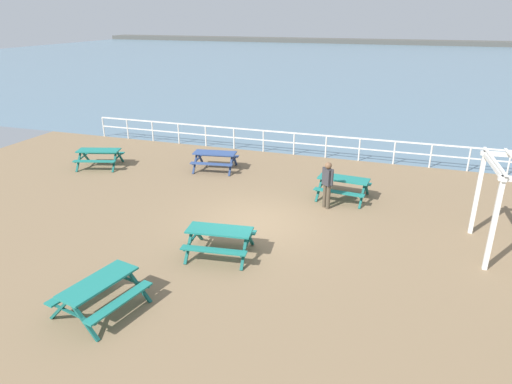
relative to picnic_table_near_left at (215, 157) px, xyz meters
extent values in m
cube|color=#846B4C|center=(3.43, -4.48, -0.68)|extent=(30.00, 24.00, 0.20)
cube|color=slate|center=(3.43, 48.27, -0.58)|extent=(142.00, 90.00, 0.01)
cube|color=#4C4C47|center=(3.43, 91.27, -0.58)|extent=(142.00, 6.00, 1.80)
cube|color=white|center=(3.43, 3.27, 0.47)|extent=(23.00, 0.06, 0.06)
cube|color=white|center=(3.43, 3.27, -0.01)|extent=(23.00, 0.05, 0.05)
cylinder|color=white|center=(-8.07, 3.27, -0.06)|extent=(0.07, 0.07, 1.05)
cylinder|color=white|center=(-6.54, 3.27, -0.06)|extent=(0.07, 0.07, 1.05)
cylinder|color=white|center=(-5.00, 3.27, -0.06)|extent=(0.07, 0.07, 1.05)
cylinder|color=white|center=(-3.47, 3.27, -0.06)|extent=(0.07, 0.07, 1.05)
cylinder|color=white|center=(-1.94, 3.27, -0.06)|extent=(0.07, 0.07, 1.05)
cylinder|color=white|center=(-0.40, 3.27, -0.06)|extent=(0.07, 0.07, 1.05)
cylinder|color=white|center=(1.13, 3.27, -0.06)|extent=(0.07, 0.07, 1.05)
cylinder|color=white|center=(2.66, 3.27, -0.06)|extent=(0.07, 0.07, 1.05)
cylinder|color=white|center=(4.20, 3.27, -0.06)|extent=(0.07, 0.07, 1.05)
cylinder|color=white|center=(5.73, 3.27, -0.06)|extent=(0.07, 0.07, 1.05)
cylinder|color=white|center=(7.26, 3.27, -0.06)|extent=(0.07, 0.07, 1.05)
cylinder|color=white|center=(8.80, 3.27, -0.06)|extent=(0.07, 0.07, 1.05)
cylinder|color=white|center=(10.33, 3.27, -0.06)|extent=(0.07, 0.07, 1.05)
cylinder|color=white|center=(11.86, 3.27, -0.06)|extent=(0.07, 0.07, 1.05)
cube|color=#334C84|center=(0.00, 0.00, 0.17)|extent=(1.89, 0.97, 0.05)
cube|color=#334C84|center=(-0.10, 0.61, -0.13)|extent=(1.82, 0.53, 0.04)
cube|color=#334C84|center=(0.10, -0.61, -0.13)|extent=(1.82, 0.53, 0.04)
cube|color=navy|center=(0.71, 0.49, -0.21)|extent=(0.20, 0.80, 0.79)
cube|color=navy|center=(0.83, -0.25, -0.21)|extent=(0.20, 0.80, 0.79)
cube|color=navy|center=(0.77, 0.12, -0.16)|extent=(0.29, 1.49, 0.04)
cube|color=navy|center=(-0.83, 0.25, -0.21)|extent=(0.20, 0.80, 0.79)
cube|color=navy|center=(-0.71, -0.49, -0.21)|extent=(0.20, 0.80, 0.79)
cube|color=navy|center=(-0.77, -0.12, -0.16)|extent=(0.29, 1.49, 0.04)
cube|color=#1E7A70|center=(3.10, -6.77, 0.17)|extent=(1.87, 0.92, 0.05)
cube|color=#1E7A70|center=(3.02, -6.15, -0.13)|extent=(1.82, 0.49, 0.04)
cube|color=#1E7A70|center=(3.18, -7.38, -0.13)|extent=(1.82, 0.49, 0.04)
cube|color=#165B54|center=(3.82, -6.30, -0.21)|extent=(0.18, 0.80, 0.79)
cube|color=#165B54|center=(3.92, -7.04, -0.21)|extent=(0.18, 0.80, 0.79)
cube|color=#165B54|center=(3.87, -6.67, -0.16)|extent=(0.25, 1.50, 0.04)
cube|color=#165B54|center=(2.28, -6.49, -0.21)|extent=(0.18, 0.80, 0.79)
cube|color=#165B54|center=(2.37, -7.24, -0.21)|extent=(0.18, 0.80, 0.79)
cube|color=#165B54|center=(2.32, -6.86, -0.16)|extent=(0.25, 1.50, 0.04)
cube|color=#1E7A70|center=(5.72, -1.49, 0.17)|extent=(1.86, 0.86, 0.05)
cube|color=#1E7A70|center=(5.77, -0.87, -0.13)|extent=(1.82, 0.42, 0.04)
cube|color=#1E7A70|center=(5.66, -2.11, -0.13)|extent=(1.82, 0.42, 0.04)
cube|color=#165B54|center=(6.53, -1.19, -0.21)|extent=(0.15, 0.80, 0.79)
cube|color=#165B54|center=(6.46, -1.93, -0.21)|extent=(0.15, 0.80, 0.79)
cube|color=#165B54|center=(6.49, -1.56, -0.16)|extent=(0.19, 1.50, 0.04)
cube|color=#165B54|center=(4.97, -1.05, -0.21)|extent=(0.15, 0.80, 0.79)
cube|color=#165B54|center=(4.91, -1.79, -0.21)|extent=(0.15, 0.80, 0.79)
cube|color=#165B54|center=(4.94, -1.42, -0.16)|extent=(0.19, 1.50, 0.04)
cube|color=#1E7A70|center=(1.56, -10.02, 0.17)|extent=(1.06, 1.91, 0.05)
cube|color=#1E7A70|center=(0.95, -9.90, -0.13)|extent=(0.62, 1.81, 0.04)
cube|color=#1E7A70|center=(2.17, -10.15, -0.13)|extent=(0.62, 1.81, 0.04)
cube|color=#165B54|center=(1.35, -9.18, -0.21)|extent=(0.79, 0.24, 0.79)
cube|color=#165B54|center=(2.09, -9.34, -0.21)|extent=(0.79, 0.24, 0.79)
cube|color=#165B54|center=(1.72, -9.26, -0.16)|extent=(1.48, 0.37, 0.04)
cube|color=#165B54|center=(1.03, -10.71, -0.21)|extent=(0.79, 0.24, 0.79)
cube|color=#165B54|center=(1.77, -10.86, -0.21)|extent=(0.79, 0.24, 0.79)
cube|color=#165B54|center=(1.40, -10.79, -0.16)|extent=(1.48, 0.37, 0.04)
cube|color=#1E7A70|center=(-4.96, -1.28, 0.17)|extent=(1.93, 1.19, 0.05)
cube|color=#1E7A70|center=(-5.14, -0.69, -0.13)|extent=(1.80, 0.77, 0.04)
cube|color=#1E7A70|center=(-4.78, -1.87, -0.13)|extent=(1.80, 0.77, 0.04)
cube|color=#165B54|center=(-4.32, -0.69, -0.21)|extent=(0.31, 0.78, 0.79)
cube|color=#165B54|center=(-4.10, -1.41, -0.21)|extent=(0.31, 0.78, 0.79)
cube|color=#165B54|center=(-4.21, -1.05, -0.16)|extent=(0.49, 1.45, 0.04)
cube|color=#165B54|center=(-5.81, -1.15, -0.21)|extent=(0.31, 0.78, 0.79)
cube|color=#165B54|center=(-5.59, -1.87, -0.21)|extent=(0.31, 0.78, 0.79)
cube|color=#165B54|center=(-5.70, -1.51, -0.16)|extent=(0.49, 1.45, 0.04)
cylinder|color=#4C4233|center=(5.38, -2.62, -0.16)|extent=(0.14, 0.14, 0.85)
cylinder|color=#4C4233|center=(5.24, -2.51, -0.16)|extent=(0.14, 0.14, 0.85)
cube|color=#333338|center=(5.31, -2.57, 0.56)|extent=(0.40, 0.38, 0.58)
cylinder|color=#333338|center=(5.48, -2.71, 0.58)|extent=(0.09, 0.09, 0.52)
cylinder|color=#333338|center=(5.14, -2.43, 0.58)|extent=(0.09, 0.09, 0.52)
sphere|color=brown|center=(5.31, -2.57, 0.96)|extent=(0.23, 0.23, 0.23)
cube|color=white|center=(9.89, -3.06, 0.67)|extent=(0.12, 0.12, 2.50)
cube|color=white|center=(10.05, -5.25, 0.67)|extent=(0.12, 0.12, 2.50)
cube|color=white|center=(9.97, -4.15, 1.98)|extent=(0.30, 2.44, 0.12)
cube|color=white|center=(9.97, -4.15, 2.10)|extent=(0.27, 2.56, 0.04)
camera|label=1|loc=(7.66, -17.06, 5.74)|focal=31.76mm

